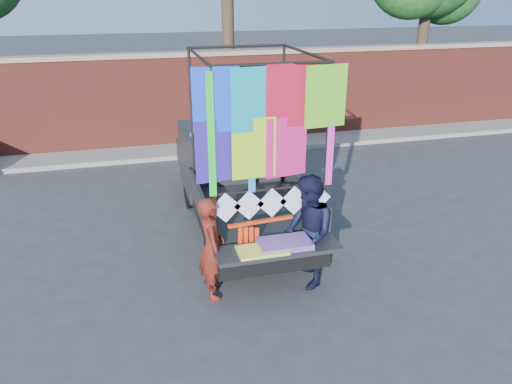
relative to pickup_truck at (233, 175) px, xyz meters
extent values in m
plane|color=#38383A|center=(0.23, -2.00, -0.84)|extent=(90.00, 90.00, 0.00)
cube|color=brown|center=(0.23, 5.00, 0.41)|extent=(30.00, 0.35, 2.50)
cube|color=#A38272|center=(0.23, 5.00, 1.71)|extent=(30.00, 0.45, 0.12)
cube|color=gray|center=(0.23, 4.30, -0.78)|extent=(30.00, 1.20, 0.12)
cylinder|color=#38281C|center=(1.23, 6.20, 1.89)|extent=(0.36, 0.36, 5.46)
cylinder|color=#38281C|center=(7.73, 6.20, 1.43)|extent=(0.36, 0.36, 4.55)
cylinder|color=black|center=(-0.78, 0.59, -0.51)|extent=(0.22, 0.66, 0.66)
cylinder|color=black|center=(-0.78, -2.10, -0.51)|extent=(0.22, 0.66, 0.66)
cylinder|color=black|center=(0.78, 0.59, -0.51)|extent=(0.22, 0.66, 0.66)
cylinder|color=black|center=(0.78, -2.10, -0.51)|extent=(0.22, 0.66, 0.66)
cube|color=black|center=(0.00, -0.80, -0.34)|extent=(1.69, 4.18, 0.30)
cube|color=black|center=(0.00, -1.55, -0.06)|extent=(1.79, 2.29, 0.10)
cube|color=black|center=(-0.88, -1.55, 0.15)|extent=(0.06, 2.29, 0.45)
cube|color=black|center=(0.88, -1.55, 0.15)|extent=(0.06, 2.29, 0.45)
cube|color=black|center=(0.00, -0.42, 0.15)|extent=(1.79, 0.06, 0.45)
cube|color=black|center=(0.00, 0.54, 0.20)|extent=(1.79, 1.59, 1.24)
cube|color=#8C9EAD|center=(0.00, 0.10, 0.60)|extent=(1.59, 0.06, 0.55)
cube|color=#8C9EAD|center=(0.00, 1.29, 0.40)|extent=(1.59, 0.10, 0.70)
cube|color=black|center=(0.00, 1.64, -0.04)|extent=(1.74, 0.90, 0.55)
cube|color=black|center=(0.00, -2.94, -0.04)|extent=(1.79, 0.55, 0.06)
cube|color=black|center=(0.00, -2.71, -0.42)|extent=(1.84, 0.15, 0.18)
cylinder|color=black|center=(-0.82, -2.59, 1.23)|extent=(0.05, 0.05, 2.49)
cylinder|color=black|center=(-0.82, -0.50, 1.23)|extent=(0.05, 0.05, 2.49)
cylinder|color=black|center=(0.82, -2.59, 1.23)|extent=(0.05, 0.05, 2.49)
cylinder|color=black|center=(0.82, -0.50, 1.23)|extent=(0.05, 0.05, 2.49)
cylinder|color=black|center=(0.00, -2.59, 2.48)|extent=(1.69, 0.04, 0.04)
cylinder|color=black|center=(0.00, -0.50, 2.48)|extent=(1.69, 0.04, 0.04)
cylinder|color=black|center=(-0.82, -1.55, 2.48)|extent=(0.04, 2.14, 0.04)
cylinder|color=black|center=(0.82, -1.55, 2.48)|extent=(0.04, 2.14, 0.04)
cylinder|color=black|center=(0.00, -2.59, 0.73)|extent=(1.69, 0.04, 0.04)
cube|color=#1C41FF|center=(-0.75, -2.61, 2.03)|extent=(0.62, 0.01, 0.85)
cube|color=#0DA7BE|center=(-0.25, -2.65, 2.03)|extent=(0.62, 0.01, 0.85)
cube|color=red|center=(0.25, -2.61, 2.03)|extent=(0.62, 0.01, 0.85)
cube|color=#67D425|center=(0.75, -2.65, 2.03)|extent=(0.62, 0.01, 0.85)
cube|color=#3521A6|center=(-0.75, -2.61, 1.38)|extent=(0.62, 0.01, 0.85)
cube|color=#B5EB18|center=(-0.25, -2.65, 1.38)|extent=(0.62, 0.01, 0.85)
cube|color=#F61B7D|center=(0.25, -2.61, 1.38)|extent=(0.62, 0.01, 0.85)
cube|color=#1CE02E|center=(-0.85, -2.63, 1.58)|extent=(0.10, 0.01, 1.69)
cube|color=#FF2ACE|center=(0.85, -2.63, 1.58)|extent=(0.10, 0.01, 1.69)
cube|color=#1B95F6|center=(-0.30, -2.63, 1.58)|extent=(0.10, 0.01, 1.69)
cube|color=white|center=(-0.68, -2.62, 0.53)|extent=(0.45, 0.01, 0.45)
cube|color=white|center=(-0.34, -2.62, 0.53)|extent=(0.45, 0.01, 0.45)
cube|color=white|center=(0.00, -2.62, 0.53)|extent=(0.45, 0.01, 0.45)
cube|color=white|center=(0.34, -2.62, 0.53)|extent=(0.45, 0.01, 0.45)
cube|color=white|center=(0.68, -2.62, 0.53)|extent=(0.45, 0.01, 0.45)
cube|color=#D02E5F|center=(0.10, -2.94, 0.03)|extent=(0.75, 0.45, 0.08)
cube|color=#F6FF50|center=(-0.25, -3.01, 0.01)|extent=(0.70, 0.40, 0.04)
imported|color=maroon|center=(-0.90, -2.64, -0.06)|extent=(0.38, 0.57, 1.55)
imported|color=black|center=(0.54, -2.71, 0.03)|extent=(0.72, 0.89, 1.75)
cube|color=#FF360D|center=(-0.18, -2.67, 0.28)|extent=(0.98, 0.14, 0.04)
cube|color=#FF360D|center=(-0.49, -2.69, -0.03)|extent=(0.06, 0.02, 0.57)
cube|color=#FF360D|center=(-0.41, -2.69, -0.05)|extent=(0.06, 0.02, 0.57)
cube|color=#FF360D|center=(-0.32, -2.69, -0.07)|extent=(0.06, 0.02, 0.57)
cube|color=#FF360D|center=(-0.24, -2.69, -0.09)|extent=(0.06, 0.02, 0.57)
camera|label=1|loc=(-1.88, -8.89, 3.41)|focal=35.00mm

